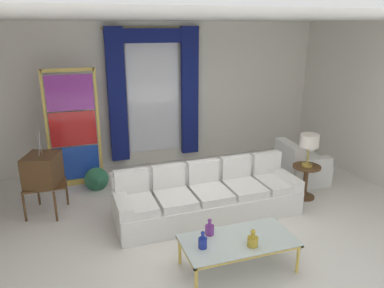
% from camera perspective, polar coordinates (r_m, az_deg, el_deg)
% --- Properties ---
extents(ground_plane, '(16.00, 16.00, 0.00)m').
position_cam_1_polar(ground_plane, '(5.76, 2.61, -12.66)').
color(ground_plane, white).
extents(wall_rear, '(8.00, 0.12, 3.00)m').
position_cam_1_polar(wall_rear, '(8.02, -5.24, 7.52)').
color(wall_rear, white).
rests_on(wall_rear, ground).
extents(wall_right, '(0.12, 7.00, 3.00)m').
position_cam_1_polar(wall_right, '(7.71, 27.36, 5.19)').
color(wall_right, white).
rests_on(wall_right, ground).
extents(ceiling_slab, '(8.00, 7.60, 0.04)m').
position_cam_1_polar(ceiling_slab, '(5.72, -0.01, 18.79)').
color(ceiling_slab, white).
extents(curtained_window, '(2.00, 0.17, 2.70)m').
position_cam_1_polar(curtained_window, '(7.80, -5.84, 9.00)').
color(curtained_window, white).
rests_on(curtained_window, ground).
extents(couch_white_long, '(2.93, 0.97, 0.86)m').
position_cam_1_polar(couch_white_long, '(5.99, 2.24, -8.07)').
color(couch_white_long, white).
rests_on(couch_white_long, ground).
extents(coffee_table, '(1.40, 0.71, 0.41)m').
position_cam_1_polar(coffee_table, '(4.76, 7.11, -14.64)').
color(coffee_table, silver).
rests_on(coffee_table, ground).
extents(bottle_blue_decanter, '(0.13, 0.13, 0.22)m').
position_cam_1_polar(bottle_blue_decanter, '(4.61, 9.29, -14.36)').
color(bottle_blue_decanter, gold).
rests_on(bottle_blue_decanter, coffee_table).
extents(bottle_crystal_tall, '(0.11, 0.11, 0.22)m').
position_cam_1_polar(bottle_crystal_tall, '(4.52, 1.65, -14.79)').
color(bottle_crystal_tall, navy).
rests_on(bottle_crystal_tall, coffee_table).
extents(bottle_amber_squat, '(0.11, 0.11, 0.22)m').
position_cam_1_polar(bottle_amber_squat, '(4.77, 2.71, -12.89)').
color(bottle_amber_squat, '#753384').
rests_on(bottle_amber_squat, coffee_table).
extents(vintage_tv, '(0.67, 0.72, 1.35)m').
position_cam_1_polar(vintage_tv, '(6.32, -21.92, -3.86)').
color(vintage_tv, brown).
rests_on(vintage_tv, ground).
extents(armchair_white, '(0.88, 0.88, 0.80)m').
position_cam_1_polar(armchair_white, '(7.51, 16.13, -3.47)').
color(armchair_white, white).
rests_on(armchair_white, ground).
extents(stained_glass_divider, '(0.95, 0.05, 2.20)m').
position_cam_1_polar(stained_glass_divider, '(7.18, -17.70, 1.89)').
color(stained_glass_divider, gold).
rests_on(stained_glass_divider, ground).
extents(peacock_figurine, '(0.44, 0.60, 0.50)m').
position_cam_1_polar(peacock_figurine, '(7.01, -14.34, -5.46)').
color(peacock_figurine, beige).
rests_on(peacock_figurine, ground).
extents(round_side_table, '(0.48, 0.48, 0.59)m').
position_cam_1_polar(round_side_table, '(6.82, 17.02, -5.11)').
color(round_side_table, brown).
rests_on(round_side_table, ground).
extents(table_lamp_brass, '(0.32, 0.32, 0.57)m').
position_cam_1_polar(table_lamp_brass, '(6.60, 17.54, 0.28)').
color(table_lamp_brass, '#B29338').
rests_on(table_lamp_brass, round_side_table).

